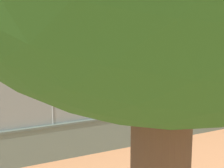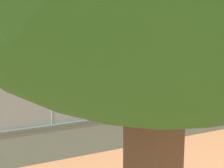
# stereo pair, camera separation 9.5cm
# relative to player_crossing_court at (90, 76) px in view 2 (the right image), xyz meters

# --- Properties ---
(ground_plane) EXTENTS (260.00, 260.00, 0.00)m
(ground_plane) POSITION_rel_player_crossing_court_xyz_m (2.78, -0.37, -1.01)
(ground_plane) COLOR #B27247
(perimeter_wall) EXTENTS (30.93, 0.38, 1.32)m
(perimeter_wall) POSITION_rel_player_crossing_court_xyz_m (3.96, 13.11, -0.34)
(perimeter_wall) COLOR slate
(perimeter_wall) RESTS_ON ground_plane
(fence_panel_on_wall) EXTENTS (30.38, 0.12, 2.01)m
(fence_panel_on_wall) POSITION_rel_player_crossing_court_xyz_m (3.96, 13.11, 1.32)
(fence_panel_on_wall) COLOR gray
(fence_panel_on_wall) RESTS_ON perimeter_wall
(player_crossing_court) EXTENTS (1.20, 0.77, 1.70)m
(player_crossing_court) POSITION_rel_player_crossing_court_xyz_m (0.00, 0.00, 0.00)
(player_crossing_court) COLOR #591919
(player_crossing_court) RESTS_ON ground_plane
(player_near_wall_returning) EXTENTS (0.95, 0.76, 1.66)m
(player_near_wall_returning) POSITION_rel_player_crossing_court_xyz_m (-2.45, 7.48, -0.03)
(player_near_wall_returning) COLOR #591919
(player_near_wall_returning) RESTS_ON ground_plane
(player_foreground_swinging) EXTENTS (1.00, 0.78, 1.55)m
(player_foreground_swinging) POSITION_rel_player_crossing_court_xyz_m (4.54, 2.15, -0.09)
(player_foreground_swinging) COLOR #591919
(player_foreground_swinging) RESTS_ON ground_plane
(sports_ball) EXTENTS (0.21, 0.21, 0.21)m
(sports_ball) POSITION_rel_player_crossing_court_xyz_m (0.33, 2.41, -0.90)
(sports_ball) COLOR yellow
(sports_ball) RESTS_ON ground_plane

